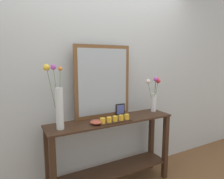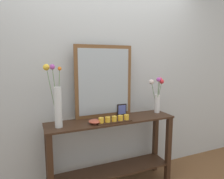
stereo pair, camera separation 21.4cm
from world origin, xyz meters
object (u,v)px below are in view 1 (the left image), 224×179
decorative_bowl (96,122)px  picture_frame_small (120,109)px  mirror_leaning (103,82)px  candle_tray (115,120)px  console_table (112,147)px  tall_vase_left (58,102)px  vase_right (154,94)px

decorative_bowl → picture_frame_small: bearing=25.4°
mirror_leaning → candle_tray: mirror_leaning is taller
candle_tray → console_table: bearing=80.4°
picture_frame_small → decorative_bowl: 0.45m
console_table → candle_tray: candle_tray is taller
tall_vase_left → vase_right: tall_vase_left is taller
picture_frame_small → candle_tray: bearing=-131.7°
vase_right → decorative_bowl: 0.89m
mirror_leaning → decorative_bowl: mirror_leaning is taller
mirror_leaning → vase_right: 0.70m
console_table → mirror_leaning: mirror_leaning is taller
tall_vase_left → picture_frame_small: (0.78, 0.14, -0.20)m
console_table → tall_vase_left: tall_vase_left is taller
tall_vase_left → picture_frame_small: 0.81m
tall_vase_left → candle_tray: bearing=-8.1°
vase_right → picture_frame_small: (-0.45, 0.08, -0.17)m
console_table → mirror_leaning: size_ratio=1.77×
vase_right → tall_vase_left: bearing=-177.2°
decorative_bowl → candle_tray: bearing=-8.0°
picture_frame_small → decorative_bowl: size_ratio=1.02×
mirror_leaning → vase_right: bearing=-8.7°
console_table → decorative_bowl: bearing=-162.2°
mirror_leaning → candle_tray: size_ratio=2.12×
console_table → decorative_bowl: 0.43m
vase_right → candle_tray: vase_right is taller
candle_tray → decorative_bowl: (-0.21, 0.03, -0.00)m
tall_vase_left → console_table: bearing=1.8°
console_table → picture_frame_small: 0.45m
candle_tray → decorative_bowl: 0.21m
tall_vase_left → decorative_bowl: bearing=-8.1°
tall_vase_left → picture_frame_small: tall_vase_left is taller
decorative_bowl → mirror_leaning: bearing=49.4°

